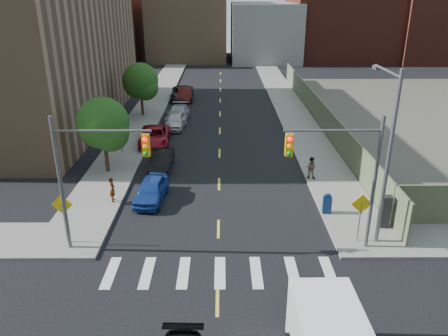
{
  "coord_description": "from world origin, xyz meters",
  "views": [
    {
      "loc": [
        0.21,
        -12.98,
        12.26
      ],
      "look_at": [
        0.33,
        11.99,
        2.0
      ],
      "focal_mm": 35.0,
      "sensor_mm": 36.0,
      "label": 1
    }
  ],
  "objects_px": {
    "pedestrian_east": "(311,168)",
    "parked_car_blue": "(151,190)",
    "parked_car_black": "(162,161)",
    "parked_car_white": "(175,120)",
    "parked_car_red": "(155,136)",
    "parked_car_grey": "(182,93)",
    "mailbox": "(327,204)",
    "parked_car_silver": "(178,114)",
    "parked_car_maroon": "(185,94)",
    "pedestrian_west": "(112,190)",
    "payphone": "(385,212)"
  },
  "relations": [
    {
      "from": "mailbox",
      "to": "payphone",
      "type": "relative_size",
      "value": 0.65
    },
    {
      "from": "parked_car_blue",
      "to": "pedestrian_west",
      "type": "xyz_separation_m",
      "value": [
        -2.29,
        -0.42,
        0.21
      ]
    },
    {
      "from": "parked_car_black",
      "to": "parked_car_grey",
      "type": "xyz_separation_m",
      "value": [
        -0.35,
        21.96,
        0.08
      ]
    },
    {
      "from": "parked_car_silver",
      "to": "parked_car_red",
      "type": "bearing_deg",
      "value": -97.42
    },
    {
      "from": "parked_car_blue",
      "to": "parked_car_grey",
      "type": "distance_m",
      "value": 26.96
    },
    {
      "from": "parked_car_blue",
      "to": "parked_car_silver",
      "type": "bearing_deg",
      "value": 94.75
    },
    {
      "from": "parked_car_blue",
      "to": "parked_car_silver",
      "type": "height_order",
      "value": "parked_car_silver"
    },
    {
      "from": "pedestrian_west",
      "to": "parked_car_black",
      "type": "bearing_deg",
      "value": -31.26
    },
    {
      "from": "mailbox",
      "to": "pedestrian_east",
      "type": "bearing_deg",
      "value": 95.42
    },
    {
      "from": "parked_car_blue",
      "to": "pedestrian_east",
      "type": "bearing_deg",
      "value": 21.09
    },
    {
      "from": "parked_car_white",
      "to": "mailbox",
      "type": "distance_m",
      "value": 20.29
    },
    {
      "from": "parked_car_black",
      "to": "parked_car_silver",
      "type": "bearing_deg",
      "value": 90.59
    },
    {
      "from": "parked_car_silver",
      "to": "parked_car_maroon",
      "type": "height_order",
      "value": "parked_car_maroon"
    },
    {
      "from": "parked_car_blue",
      "to": "parked_car_black",
      "type": "height_order",
      "value": "parked_car_blue"
    },
    {
      "from": "parked_car_blue",
      "to": "parked_car_grey",
      "type": "relative_size",
      "value": 0.75
    },
    {
      "from": "parked_car_grey",
      "to": "mailbox",
      "type": "distance_m",
      "value": 30.91
    },
    {
      "from": "parked_car_blue",
      "to": "parked_car_red",
      "type": "xyz_separation_m",
      "value": [
        -1.3,
        10.61,
        0.03
      ]
    },
    {
      "from": "parked_car_white",
      "to": "parked_car_grey",
      "type": "height_order",
      "value": "parked_car_grey"
    },
    {
      "from": "parked_car_black",
      "to": "pedestrian_west",
      "type": "xyz_separation_m",
      "value": [
        -2.29,
        -5.41,
        0.23
      ]
    },
    {
      "from": "pedestrian_east",
      "to": "parked_car_blue",
      "type": "bearing_deg",
      "value": 38.34
    },
    {
      "from": "parked_car_black",
      "to": "parked_car_white",
      "type": "relative_size",
      "value": 0.97
    },
    {
      "from": "parked_car_red",
      "to": "parked_car_blue",
      "type": "bearing_deg",
      "value": -86.73
    },
    {
      "from": "mailbox",
      "to": "parked_car_grey",
      "type": "bearing_deg",
      "value": 115.97
    },
    {
      "from": "parked_car_red",
      "to": "parked_car_silver",
      "type": "distance_m",
      "value": 7.31
    },
    {
      "from": "mailbox",
      "to": "pedestrian_west",
      "type": "distance_m",
      "value": 12.89
    },
    {
      "from": "parked_car_maroon",
      "to": "parked_car_silver",
      "type": "bearing_deg",
      "value": -93.48
    },
    {
      "from": "parked_car_red",
      "to": "parked_car_white",
      "type": "xyz_separation_m",
      "value": [
        1.3,
        4.75,
        0.0
      ]
    },
    {
      "from": "mailbox",
      "to": "pedestrian_west",
      "type": "bearing_deg",
      "value": 178.41
    },
    {
      "from": "parked_car_white",
      "to": "pedestrian_west",
      "type": "distance_m",
      "value": 15.95
    },
    {
      "from": "payphone",
      "to": "parked_car_white",
      "type": "bearing_deg",
      "value": 133.48
    },
    {
      "from": "parked_car_silver",
      "to": "pedestrian_east",
      "type": "xyz_separation_m",
      "value": [
        10.5,
        -14.72,
        0.19
      ]
    },
    {
      "from": "parked_car_black",
      "to": "parked_car_grey",
      "type": "bearing_deg",
      "value": 91.51
    },
    {
      "from": "parked_car_black",
      "to": "pedestrian_east",
      "type": "bearing_deg",
      "value": -9.72
    },
    {
      "from": "parked_car_red",
      "to": "payphone",
      "type": "height_order",
      "value": "payphone"
    },
    {
      "from": "parked_car_black",
      "to": "parked_car_white",
      "type": "height_order",
      "value": "parked_car_white"
    },
    {
      "from": "parked_car_silver",
      "to": "parked_car_maroon",
      "type": "xyz_separation_m",
      "value": [
        0.0,
        8.73,
        0.04
      ]
    },
    {
      "from": "parked_car_maroon",
      "to": "mailbox",
      "type": "height_order",
      "value": "parked_car_maroon"
    },
    {
      "from": "parked_car_white",
      "to": "parked_car_grey",
      "type": "xyz_separation_m",
      "value": [
        -0.35,
        11.59,
        0.03
      ]
    },
    {
      "from": "parked_car_silver",
      "to": "mailbox",
      "type": "xyz_separation_m",
      "value": [
        10.5,
        -19.8,
        0.01
      ]
    },
    {
      "from": "parked_car_blue",
      "to": "parked_car_white",
      "type": "xyz_separation_m",
      "value": [
        0.0,
        15.37,
        0.03
      ]
    },
    {
      "from": "parked_car_silver",
      "to": "parked_car_grey",
      "type": "xyz_separation_m",
      "value": [
        -0.35,
        9.15,
        0.05
      ]
    },
    {
      "from": "parked_car_black",
      "to": "parked_car_red",
      "type": "height_order",
      "value": "parked_car_red"
    },
    {
      "from": "parked_car_white",
      "to": "mailbox",
      "type": "bearing_deg",
      "value": -54.21
    },
    {
      "from": "parked_car_red",
      "to": "pedestrian_east",
      "type": "relative_size",
      "value": 3.44
    },
    {
      "from": "parked_car_black",
      "to": "pedestrian_east",
      "type": "relative_size",
      "value": 2.74
    },
    {
      "from": "pedestrian_east",
      "to": "payphone",
      "type": "bearing_deg",
      "value": 134.41
    },
    {
      "from": "parked_car_grey",
      "to": "mailbox",
      "type": "relative_size",
      "value": 4.6
    },
    {
      "from": "parked_car_grey",
      "to": "payphone",
      "type": "bearing_deg",
      "value": -67.61
    },
    {
      "from": "parked_car_maroon",
      "to": "parked_car_red",
      "type": "bearing_deg",
      "value": -98.15
    },
    {
      "from": "parked_car_red",
      "to": "parked_car_maroon",
      "type": "bearing_deg",
      "value": 81.62
    }
  ]
}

